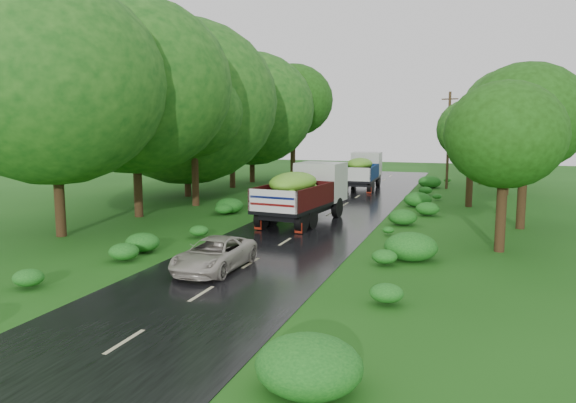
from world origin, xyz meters
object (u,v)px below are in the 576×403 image
at_px(truck_far, 363,169).
at_px(utility_pole, 448,139).
at_px(truck_near, 305,190).
at_px(car, 214,254).

relative_size(truck_far, utility_pole, 0.88).
bearing_deg(truck_near, car, -84.47).
bearing_deg(utility_pole, truck_far, -139.47).
distance_m(truck_near, car, 10.61).
xyz_separation_m(truck_far, car, (-0.26, -26.07, -1.00)).
xyz_separation_m(car, utility_pole, (6.59, 28.33, 3.32)).
bearing_deg(car, truck_far, 90.01).
xyz_separation_m(truck_near, truck_far, (0.04, 15.52, -0.12)).
distance_m(car, utility_pole, 29.28).
bearing_deg(utility_pole, truck_near, -88.85).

